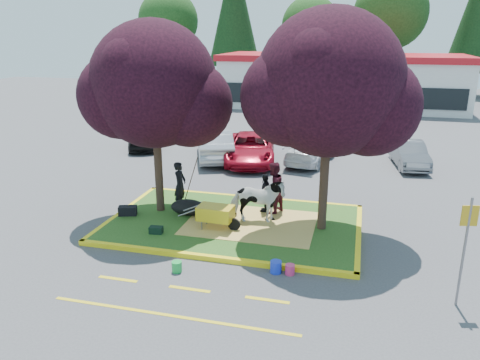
% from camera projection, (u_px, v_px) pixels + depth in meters
% --- Properties ---
extents(ground, '(90.00, 90.00, 0.00)m').
position_uv_depth(ground, '(233.00, 226.00, 15.68)').
color(ground, '#424244').
rests_on(ground, ground).
extents(median_island, '(8.00, 5.00, 0.15)m').
position_uv_depth(median_island, '(233.00, 224.00, 15.66)').
color(median_island, '#224F18').
rests_on(median_island, ground).
extents(curb_near, '(8.30, 0.16, 0.15)m').
position_uv_depth(curb_near, '(209.00, 258.00, 13.28)').
color(curb_near, yellow).
rests_on(curb_near, ground).
extents(curb_far, '(8.30, 0.16, 0.15)m').
position_uv_depth(curb_far, '(251.00, 198.00, 18.04)').
color(curb_far, yellow).
rests_on(curb_far, ground).
extents(curb_left, '(0.16, 5.30, 0.15)m').
position_uv_depth(curb_left, '(123.00, 212.00, 16.64)').
color(curb_left, yellow).
rests_on(curb_left, ground).
extents(curb_right, '(0.16, 5.30, 0.15)m').
position_uv_depth(curb_right, '(358.00, 236.00, 14.69)').
color(curb_right, yellow).
rests_on(curb_right, ground).
extents(straw_bedding, '(4.20, 3.00, 0.01)m').
position_uv_depth(straw_bedding, '(251.00, 223.00, 15.49)').
color(straw_bedding, '#EAC760').
rests_on(straw_bedding, median_island).
extents(tree_purple_left, '(5.06, 4.20, 6.51)m').
position_uv_depth(tree_purple_left, '(155.00, 91.00, 15.38)').
color(tree_purple_left, black).
rests_on(tree_purple_left, median_island).
extents(tree_purple_right, '(5.30, 4.40, 6.82)m').
position_uv_depth(tree_purple_right, '(330.00, 90.00, 13.77)').
color(tree_purple_right, black).
rests_on(tree_purple_right, median_island).
extents(fire_lane_stripe_a, '(1.10, 0.12, 0.01)m').
position_uv_depth(fire_lane_stripe_a, '(118.00, 279.00, 12.29)').
color(fire_lane_stripe_a, yellow).
rests_on(fire_lane_stripe_a, ground).
extents(fire_lane_stripe_b, '(1.10, 0.12, 0.01)m').
position_uv_depth(fire_lane_stripe_b, '(190.00, 289.00, 11.81)').
color(fire_lane_stripe_b, yellow).
rests_on(fire_lane_stripe_b, ground).
extents(fire_lane_stripe_c, '(1.10, 0.12, 0.01)m').
position_uv_depth(fire_lane_stripe_c, '(267.00, 300.00, 11.33)').
color(fire_lane_stripe_c, yellow).
rests_on(fire_lane_stripe_c, ground).
extents(fire_lane_long, '(6.00, 0.10, 0.01)m').
position_uv_depth(fire_lane_long, '(171.00, 316.00, 10.70)').
color(fire_lane_long, yellow).
rests_on(fire_lane_long, ground).
extents(retail_building, '(20.40, 8.40, 4.40)m').
position_uv_depth(retail_building, '(341.00, 80.00, 40.35)').
color(retail_building, silver).
rests_on(retail_building, ground).
extents(treeline, '(46.58, 7.80, 14.63)m').
position_uv_depth(treeline, '(342.00, 16.00, 47.75)').
color(treeline, black).
rests_on(treeline, ground).
extents(cow, '(1.91, 1.16, 1.51)m').
position_uv_depth(cow, '(257.00, 201.00, 15.34)').
color(cow, silver).
rests_on(cow, median_island).
extents(calf, '(1.26, 0.73, 0.54)m').
position_uv_depth(calf, '(188.00, 207.00, 16.15)').
color(calf, black).
rests_on(calf, median_island).
extents(handler, '(0.42, 0.62, 1.68)m').
position_uv_depth(handler, '(180.00, 185.00, 16.69)').
color(handler, black).
rests_on(handler, median_island).
extents(visitor_a, '(1.01, 1.10, 1.82)m').
position_uv_depth(visitor_a, '(273.00, 188.00, 16.15)').
color(visitor_a, '#41121F').
rests_on(visitor_a, median_island).
extents(visitor_b, '(0.37, 0.83, 1.39)m').
position_uv_depth(visitor_b, '(265.00, 193.00, 16.31)').
color(visitor_b, black).
rests_on(visitor_b, median_island).
extents(wheelbarrow, '(2.02, 0.73, 0.76)m').
position_uv_depth(wheelbarrow, '(216.00, 213.00, 14.93)').
color(wheelbarrow, black).
rests_on(wheelbarrow, median_island).
extents(gear_bag_dark, '(0.69, 0.51, 0.31)m').
position_uv_depth(gear_bag_dark, '(128.00, 211.00, 16.16)').
color(gear_bag_dark, black).
rests_on(gear_bag_dark, median_island).
extents(gear_bag_green, '(0.43, 0.29, 0.22)m').
position_uv_depth(gear_bag_green, '(156.00, 230.00, 14.70)').
color(gear_bag_green, black).
rests_on(gear_bag_green, median_island).
extents(sign_post, '(0.38, 0.11, 2.71)m').
position_uv_depth(sign_post, '(466.00, 240.00, 10.63)').
color(sign_post, slate).
rests_on(sign_post, ground).
extents(bucket_green, '(0.33, 0.33, 0.30)m').
position_uv_depth(bucket_green, '(177.00, 267.00, 12.63)').
color(bucket_green, green).
rests_on(bucket_green, ground).
extents(bucket_pink, '(0.32, 0.32, 0.28)m').
position_uv_depth(bucket_pink, '(290.00, 270.00, 12.50)').
color(bucket_pink, '#E7336D').
rests_on(bucket_pink, ground).
extents(bucket_blue, '(0.36, 0.36, 0.33)m').
position_uv_depth(bucket_blue, '(276.00, 267.00, 12.58)').
color(bucket_blue, blue).
rests_on(bucket_blue, ground).
extents(car_black, '(3.11, 4.29, 1.36)m').
position_uv_depth(car_black, '(143.00, 136.00, 26.06)').
color(car_black, black).
rests_on(car_black, ground).
extents(car_silver, '(3.23, 5.01, 1.56)m').
position_uv_depth(car_silver, '(215.00, 144.00, 23.70)').
color(car_silver, '#ABAEB4').
rests_on(car_silver, ground).
extents(car_red, '(3.27, 5.44, 1.41)m').
position_uv_depth(car_red, '(250.00, 148.00, 23.15)').
color(car_red, '#A60D22').
rests_on(car_red, ground).
extents(car_white, '(2.45, 4.40, 1.20)m').
position_uv_depth(car_white, '(310.00, 151.00, 23.05)').
color(car_white, silver).
rests_on(car_white, ground).
extents(car_grey, '(1.81, 3.87, 1.23)m').
position_uv_depth(car_grey, '(409.00, 154.00, 22.41)').
color(car_grey, slate).
rests_on(car_grey, ground).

